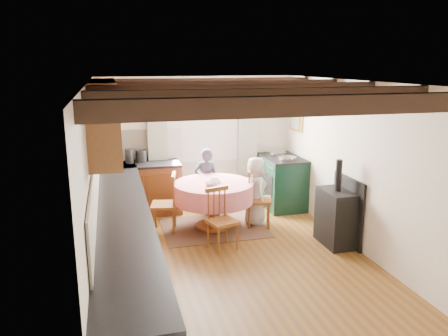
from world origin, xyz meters
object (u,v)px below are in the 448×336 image
object	(u,v)px
aga_range	(281,181)
chair_near	(222,219)
dining_table	(214,206)
child_far	(206,181)
cup	(215,184)
cast_iron_stove	(337,203)
chair_right	(259,198)
child_right	(255,191)
chair_left	(164,203)

from	to	relation	value
aga_range	chair_near	bearing A→B (deg)	-133.90
dining_table	child_far	distance (m)	0.76
aga_range	child_far	bearing A→B (deg)	-178.06
aga_range	cup	size ratio (longest dim) A/B	11.38
aga_range	cast_iron_stove	bearing A→B (deg)	-86.62
dining_table	chair_right	size ratio (longest dim) A/B	1.33
chair_near	aga_range	xyz separation A→B (m)	(1.56, 1.62, 0.03)
aga_range	chair_right	bearing A→B (deg)	-130.77
chair_near	child_right	bearing A→B (deg)	30.93
chair_left	child_far	xyz separation A→B (m)	(0.84, 0.66, 0.12)
chair_right	child_right	world-z (taller)	child_right
dining_table	aga_range	world-z (taller)	aga_range
cast_iron_stove	cup	distance (m)	1.84
child_far	cup	bearing A→B (deg)	95.44
dining_table	cup	size ratio (longest dim) A/B	13.80
chair_right	cast_iron_stove	distance (m)	1.33
cup	cast_iron_stove	bearing A→B (deg)	-26.98
aga_range	cast_iron_stove	world-z (taller)	cast_iron_stove
chair_near	chair_left	size ratio (longest dim) A/B	0.95
chair_right	child_far	bearing A→B (deg)	58.75
chair_right	child_right	distance (m)	0.15
aga_range	cup	xyz separation A→B (m)	(-1.52, -1.03, 0.33)
cast_iron_stove	chair_near	bearing A→B (deg)	171.52
child_right	chair_left	bearing A→B (deg)	87.46
chair_right	cup	world-z (taller)	chair_right
aga_range	child_right	world-z (taller)	child_right
chair_near	chair_left	world-z (taller)	chair_left
aga_range	child_right	distance (m)	1.07
child_far	cup	world-z (taller)	child_far
chair_left	aga_range	xyz separation A→B (m)	(2.28, 0.71, 0.01)
chair_near	chair_right	world-z (taller)	chair_right
cup	aga_range	bearing A→B (deg)	34.14
chair_near	chair_right	bearing A→B (deg)	26.03
child_right	cup	world-z (taller)	child_right
dining_table	aga_range	size ratio (longest dim) A/B	1.21
chair_near	aga_range	distance (m)	2.24
aga_range	cup	distance (m)	1.87
dining_table	chair_left	size ratio (longest dim) A/B	1.33
dining_table	chair_left	world-z (taller)	chair_left
child_far	cup	size ratio (longest dim) A/B	12.91
chair_right	child_far	distance (m)	1.08
chair_right	dining_table	bearing A→B (deg)	101.71
cast_iron_stove	aga_range	bearing A→B (deg)	93.38
child_right	aga_range	bearing A→B (deg)	-47.19
chair_near	child_right	distance (m)	1.18
chair_left	cast_iron_stove	world-z (taller)	cast_iron_stove
chair_left	cast_iron_stove	size ratio (longest dim) A/B	0.74
aga_range	cast_iron_stove	distance (m)	1.87
chair_left	aga_range	world-z (taller)	aga_range
cast_iron_stove	child_right	distance (m)	1.42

